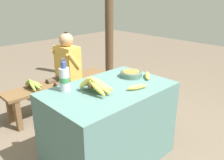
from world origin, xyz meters
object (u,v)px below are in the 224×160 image
(banana_bunch_green, at_px, (32,84))
(seated_vendor, at_px, (65,66))
(loose_banana_side, at_px, (148,76))
(wooden_bench, at_px, (59,86))
(water_bottle, at_px, (64,79))
(serving_bowl, at_px, (131,74))
(support_post_far, at_px, (109,17))
(loose_banana_front, at_px, (137,87))
(banana_bunch_ripe, at_px, (95,84))

(banana_bunch_green, bearing_deg, seated_vendor, -4.24)
(loose_banana_side, distance_m, wooden_bench, 1.40)
(water_bottle, height_order, banana_bunch_green, water_bottle)
(seated_vendor, bearing_deg, loose_banana_side, 92.54)
(serving_bowl, distance_m, support_post_far, 1.98)
(water_bottle, distance_m, support_post_far, 2.33)
(loose_banana_front, distance_m, wooden_bench, 1.50)
(loose_banana_front, distance_m, seated_vendor, 1.42)
(loose_banana_front, distance_m, loose_banana_side, 0.33)
(serving_bowl, xyz_separation_m, wooden_bench, (-0.13, 1.18, -0.44))
(serving_bowl, bearing_deg, banana_bunch_green, 113.07)
(banana_bunch_ripe, relative_size, water_bottle, 1.15)
(water_bottle, bearing_deg, loose_banana_side, -20.89)
(wooden_bench, height_order, support_post_far, support_post_far)
(serving_bowl, height_order, loose_banana_side, serving_bowl)
(serving_bowl, bearing_deg, seated_vendor, 91.75)
(loose_banana_front, xyz_separation_m, wooden_bench, (0.08, 1.43, -0.43))
(serving_bowl, height_order, wooden_bench, serving_bowl)
(banana_bunch_green, bearing_deg, banana_bunch_ripe, -90.76)
(banana_bunch_ripe, xyz_separation_m, serving_bowl, (0.52, 0.05, -0.04))
(seated_vendor, bearing_deg, banana_bunch_green, -7.34)
(loose_banana_side, bearing_deg, banana_bunch_ripe, 172.17)
(loose_banana_front, xyz_separation_m, support_post_far, (1.38, 1.81, 0.37))
(wooden_bench, relative_size, support_post_far, 0.65)
(water_bottle, relative_size, loose_banana_front, 1.49)
(serving_bowl, bearing_deg, water_bottle, 166.85)
(support_post_far, bearing_deg, banana_bunch_ripe, -136.50)
(loose_banana_front, height_order, wooden_bench, loose_banana_front)
(banana_bunch_green, relative_size, support_post_far, 0.13)
(water_bottle, xyz_separation_m, support_post_far, (1.85, 1.39, 0.29))
(loose_banana_front, height_order, seated_vendor, seated_vendor)
(wooden_bench, distance_m, banana_bunch_green, 0.40)
(loose_banana_side, xyz_separation_m, wooden_bench, (-0.22, 1.31, -0.43))
(loose_banana_side, bearing_deg, banana_bunch_green, 114.31)
(water_bottle, relative_size, seated_vendor, 0.27)
(water_bottle, relative_size, loose_banana_side, 1.58)
(banana_bunch_ripe, relative_size, banana_bunch_green, 1.13)
(serving_bowl, bearing_deg, loose_banana_side, -55.92)
(loose_banana_front, height_order, loose_banana_side, same)
(banana_bunch_green, distance_m, support_post_far, 1.84)
(serving_bowl, xyz_separation_m, water_bottle, (-0.67, 0.16, 0.08))
(seated_vendor, bearing_deg, water_bottle, 53.85)
(seated_vendor, bearing_deg, wooden_bench, -23.90)
(water_bottle, distance_m, banana_bunch_green, 1.10)
(loose_banana_front, xyz_separation_m, seated_vendor, (0.18, 1.40, -0.16))
(banana_bunch_ripe, distance_m, support_post_far, 2.35)
(seated_vendor, bearing_deg, support_post_far, -164.32)
(serving_bowl, distance_m, banana_bunch_green, 1.31)
(banana_bunch_green, bearing_deg, loose_banana_side, -65.69)
(banana_bunch_ripe, height_order, water_bottle, water_bottle)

